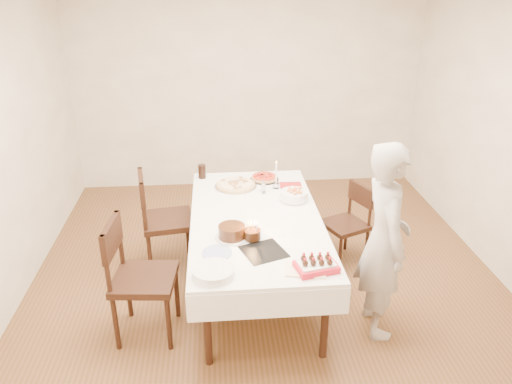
{
  "coord_description": "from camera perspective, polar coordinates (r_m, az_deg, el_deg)",
  "views": [
    {
      "loc": [
        -0.45,
        -3.93,
        2.77
      ],
      "look_at": [
        -0.11,
        -0.04,
        0.99
      ],
      "focal_mm": 35.0,
      "sensor_mm": 36.0,
      "label": 1
    }
  ],
  "objects": [
    {
      "name": "layer_cake",
      "position": [
        4.05,
        -2.77,
        -4.58
      ],
      "size": [
        0.32,
        0.32,
        0.11
      ],
      "primitive_type": "cylinder",
      "rotation": [
        0.0,
        0.0,
        0.18
      ],
      "color": "#361C0D",
      "rests_on": "dining_table"
    },
    {
      "name": "china_plate",
      "position": [
        3.88,
        -4.47,
        -6.93
      ],
      "size": [
        0.3,
        0.3,
        0.01
      ],
      "primitive_type": "cylinder",
      "rotation": [
        0.0,
        0.0,
        0.35
      ],
      "color": "white",
      "rests_on": "dining_table"
    },
    {
      "name": "shaker_pair",
      "position": [
        4.84,
        0.88,
        0.46
      ],
      "size": [
        0.12,
        0.12,
        0.11
      ],
      "primitive_type": null,
      "rotation": [
        0.0,
        0.0,
        -0.41
      ],
      "color": "white",
      "rests_on": "dining_table"
    },
    {
      "name": "dining_table",
      "position": [
        4.58,
        0.0,
        -7.07
      ],
      "size": [
        1.39,
        2.26,
        0.75
      ],
      "primitive_type": "cube",
      "rotation": [
        0.0,
        0.0,
        0.12
      ],
      "color": "white",
      "rests_on": "floor"
    },
    {
      "name": "pizza_white",
      "position": [
        4.99,
        -2.34,
        0.82
      ],
      "size": [
        0.51,
        0.51,
        0.04
      ],
      "primitive_type": "cylinder",
      "rotation": [
        0.0,
        0.0,
        0.23
      ],
      "color": "beige",
      "rests_on": "dining_table"
    },
    {
      "name": "chair_right_savory",
      "position": [
        5.07,
        10.11,
        -3.73
      ],
      "size": [
        0.55,
        0.55,
        0.82
      ],
      "primitive_type": null,
      "rotation": [
        0.0,
        0.0,
        0.41
      ],
      "color": "black",
      "rests_on": "floor"
    },
    {
      "name": "chair_left_savory",
      "position": [
        4.93,
        -10.05,
        -3.23
      ],
      "size": [
        0.6,
        0.6,
        1.02
      ],
      "primitive_type": null,
      "rotation": [
        0.0,
        0.0,
        3.3
      ],
      "color": "black",
      "rests_on": "floor"
    },
    {
      "name": "pasta_bowl",
      "position": [
        4.71,
        4.35,
        -0.4
      ],
      "size": [
        0.33,
        0.33,
        0.08
      ],
      "primitive_type": "cylinder",
      "rotation": [
        0.0,
        0.0,
        0.36
      ],
      "color": "white",
      "rests_on": "dining_table"
    },
    {
      "name": "cake_board",
      "position": [
        3.89,
        0.89,
        -6.86
      ],
      "size": [
        0.4,
        0.4,
        0.01
      ],
      "primitive_type": "cube",
      "rotation": [
        0.0,
        0.0,
        0.35
      ],
      "color": "black",
      "rests_on": "dining_table"
    },
    {
      "name": "floor",
      "position": [
        4.83,
        1.3,
        -10.59
      ],
      "size": [
        5.0,
        5.0,
        0.0
      ],
      "primitive_type": "plane",
      "color": "#50381B",
      "rests_on": "ground"
    },
    {
      "name": "wall_front",
      "position": [
        2.06,
        9.52,
        -19.42
      ],
      "size": [
        4.5,
        0.04,
        2.7
      ],
      "primitive_type": "cube",
      "color": "#F2E8CB",
      "rests_on": "floor"
    },
    {
      "name": "strawberry_box",
      "position": [
        3.68,
        6.9,
        -8.34
      ],
      "size": [
        0.33,
        0.26,
        0.07
      ],
      "primitive_type": null,
      "rotation": [
        0.0,
        0.0,
        0.22
      ],
      "color": "red",
      "rests_on": "dining_table"
    },
    {
      "name": "taper_candle",
      "position": [
        4.92,
        2.33,
        2.03
      ],
      "size": [
        0.08,
        0.08,
        0.3
      ],
      "primitive_type": "cylinder",
      "rotation": [
        0.0,
        0.0,
        -0.34
      ],
      "color": "white",
      "rests_on": "dining_table"
    },
    {
      "name": "box_lid",
      "position": [
        3.69,
        5.68,
        -8.92
      ],
      "size": [
        0.33,
        0.25,
        0.02
      ],
      "primitive_type": "cube",
      "rotation": [
        0.0,
        0.0,
        -0.2
      ],
      "color": "beige",
      "rests_on": "dining_table"
    },
    {
      "name": "wall_back",
      "position": [
        6.6,
        -0.94,
        11.99
      ],
      "size": [
        4.5,
        0.04,
        2.7
      ],
      "primitive_type": "cube",
      "color": "#F2E8CB",
      "rests_on": "floor"
    },
    {
      "name": "person",
      "position": [
        4.03,
        14.41,
        -5.46
      ],
      "size": [
        0.4,
        0.6,
        1.63
      ],
      "primitive_type": "imported",
      "rotation": [
        0.0,
        0.0,
        1.55
      ],
      "color": "#AFAAA5",
      "rests_on": "floor"
    },
    {
      "name": "pizza_pepperoni",
      "position": [
        5.16,
        0.96,
        1.64
      ],
      "size": [
        0.36,
        0.36,
        0.04
      ],
      "primitive_type": "cylinder",
      "rotation": [
        0.0,
        0.0,
        -0.23
      ],
      "color": "red",
      "rests_on": "dining_table"
    },
    {
      "name": "cola_glass",
      "position": [
        5.21,
        -6.19,
        2.35
      ],
      "size": [
        0.09,
        0.09,
        0.15
      ],
      "primitive_type": "cylinder",
      "rotation": [
        0.0,
        0.0,
        -0.14
      ],
      "color": "black",
      "rests_on": "dining_table"
    },
    {
      "name": "red_placemat",
      "position": [
        5.02,
        4.01,
        0.64
      ],
      "size": [
        0.23,
        0.23,
        0.01
      ],
      "primitive_type": "cube",
      "rotation": [
        0.0,
        0.0,
        -0.04
      ],
      "color": "#B21E1E",
      "rests_on": "dining_table"
    },
    {
      "name": "chair_left_dessert",
      "position": [
        4.09,
        -12.62,
        -9.7
      ],
      "size": [
        0.57,
        0.57,
        1.03
      ],
      "primitive_type": null,
      "rotation": [
        0.0,
        0.0,
        3.05
      ],
      "color": "black",
      "rests_on": "floor"
    },
    {
      "name": "birthday_cake",
      "position": [
        4.01,
        -0.42,
        -4.43
      ],
      "size": [
        0.16,
        0.16,
        0.14
      ],
      "primitive_type": "cylinder",
      "rotation": [
        0.0,
        0.0,
        0.19
      ],
      "color": "#321C0D",
      "rests_on": "dining_table"
    },
    {
      "name": "plate_stack",
      "position": [
        3.61,
        -4.91,
        -9.1
      ],
      "size": [
        0.33,
        0.33,
        0.06
      ],
      "primitive_type": "cylinder",
      "rotation": [
        0.0,
        0.0,
        -0.08
      ],
      "color": "white",
      "rests_on": "dining_table"
    }
  ]
}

